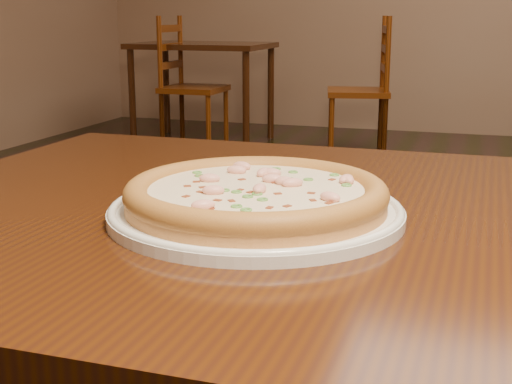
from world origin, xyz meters
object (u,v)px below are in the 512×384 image
(pizza, at_px, (256,195))
(chair_a, at_px, (187,87))
(bg_table_left, at_px, (203,56))
(chair_b, at_px, (366,91))
(plate, at_px, (256,211))
(hero_table, at_px, (369,298))

(pizza, xyz_separation_m, chair_a, (-1.88, 4.10, -0.34))
(bg_table_left, height_order, chair_b, chair_b)
(plate, bearing_deg, chair_a, 114.62)
(pizza, bearing_deg, plate, -116.22)
(chair_a, bearing_deg, chair_b, 7.02)
(pizza, bearing_deg, hero_table, 22.54)
(chair_a, xyz_separation_m, chair_b, (1.29, 0.16, 0.00))
(plate, bearing_deg, bg_table_left, 113.09)
(plate, xyz_separation_m, pizza, (0.00, 0.00, 0.02))
(hero_table, distance_m, pizza, 0.18)
(plate, distance_m, bg_table_left, 4.73)
(bg_table_left, bearing_deg, hero_table, -65.33)
(plate, xyz_separation_m, bg_table_left, (-1.86, 4.35, -0.10))
(hero_table, distance_m, chair_b, 4.28)
(pizza, distance_m, chair_b, 4.32)
(hero_table, relative_size, chair_a, 1.26)
(bg_table_left, relative_size, chair_b, 1.05)
(plate, relative_size, bg_table_left, 0.32)
(pizza, distance_m, chair_a, 4.53)
(plate, bearing_deg, chair_b, 97.91)
(hero_table, relative_size, pizza, 4.15)
(bg_table_left, distance_m, chair_a, 0.33)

